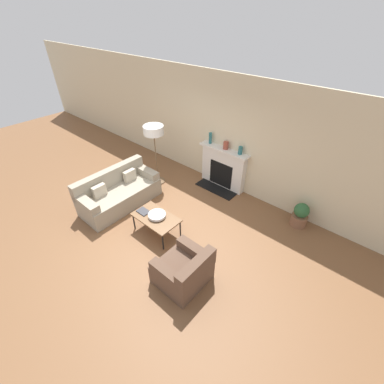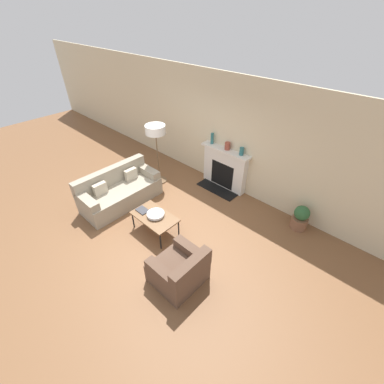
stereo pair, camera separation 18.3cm
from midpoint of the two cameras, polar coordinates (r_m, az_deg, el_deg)
name	(u,v)px [view 2 (the right image)]	position (r m, az deg, el deg)	size (l,w,h in m)	color
ground_plane	(153,226)	(5.97, -7.71, -7.46)	(18.00, 18.00, 0.00)	brown
wall_back	(225,133)	(6.71, 8.11, 12.76)	(18.00, 0.06, 2.90)	beige
fireplace	(224,169)	(6.93, 7.94, 5.13)	(1.40, 0.59, 1.12)	silver
couch	(120,191)	(6.62, -15.03, 0.18)	(0.87, 1.96, 0.87)	#9E937F
armchair_near	(179,270)	(4.75, -1.67, -16.97)	(0.83, 0.86, 0.76)	brown
coffee_table	(155,217)	(5.56, -7.37, -5.58)	(1.00, 0.60, 0.45)	brown
bowl	(156,214)	(5.51, -7.14, -4.92)	(0.38, 0.38, 0.07)	silver
book	(142,210)	(5.70, -10.06, -4.03)	(0.27, 0.20, 0.02)	#38383D
floor_lamp	(156,134)	(6.73, -7.28, 12.61)	(0.52, 0.52, 1.66)	brown
mantel_vase_left	(212,138)	(6.85, 5.29, 11.77)	(0.08, 0.08, 0.29)	#28666B
mantel_vase_center_left	(227,146)	(6.61, 8.66, 10.07)	(0.14, 0.14, 0.19)	brown
mantel_vase_center_right	(242,151)	(6.41, 11.78, 8.84)	(0.10, 0.10, 0.20)	#28666B
potted_plant	(300,218)	(6.22, 23.74, -5.26)	(0.35, 0.35, 0.59)	brown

